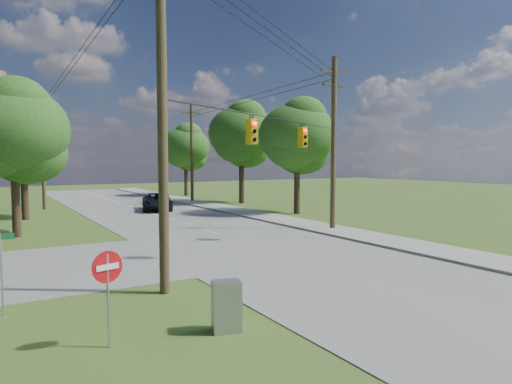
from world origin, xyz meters
TOP-DOWN VIEW (x-y plane):
  - ground at (0.00, 0.00)m, footprint 140.00×140.00m
  - main_road at (2.00, 5.00)m, footprint 10.00×100.00m
  - sidewalk_east at (8.70, 5.00)m, footprint 2.60×100.00m
  - pole_sw at (-4.60, 0.40)m, footprint 2.00×0.32m
  - pole_ne at (8.90, 8.00)m, footprint 2.00×0.32m
  - pole_north_e at (8.90, 30.00)m, footprint 2.00×0.32m
  - pole_north_w at (-5.00, 30.00)m, footprint 2.00×0.32m
  - power_lines at (1.50, 11.54)m, footprint 13.93×29.62m
  - traffic_signals at (2.55, 4.43)m, footprint 4.91×3.27m
  - tree_w_near at (-8.00, 15.00)m, footprint 6.00×6.00m
  - tree_w_mid at (-7.00, 23.00)m, footprint 6.40×6.40m
  - tree_e_near at (12.00, 16.00)m, footprint 6.20×6.20m
  - tree_e_mid at (12.50, 26.00)m, footprint 6.60×6.60m
  - tree_e_far at (11.50, 38.00)m, footprint 5.80×5.80m
  - car_main_north at (3.09, 23.89)m, footprint 3.79×5.68m
  - control_cabinet at (-4.40, -3.58)m, footprint 0.82×0.69m
  - do_not_enter_sign at (-7.17, -3.08)m, footprint 0.73×0.23m
  - street_name_sign at (-9.17, 0.57)m, footprint 0.69×0.06m

SIDE VIEW (x-z plane):
  - ground at x=0.00m, z-range 0.00..0.00m
  - main_road at x=2.00m, z-range 0.00..0.03m
  - sidewalk_east at x=8.70m, z-range 0.00..0.12m
  - control_cabinet at x=-4.40m, z-range 0.00..1.28m
  - car_main_north at x=3.09m, z-range 0.03..1.48m
  - street_name_sign at x=-9.17m, z-range 0.35..2.64m
  - do_not_enter_sign at x=-7.17m, z-range 0.52..2.77m
  - pole_north_e at x=8.90m, z-range 0.13..10.13m
  - pole_north_w at x=-5.00m, z-range 0.13..10.13m
  - pole_ne at x=8.90m, z-range 0.22..10.72m
  - traffic_signals at x=2.55m, z-range 4.97..6.02m
  - tree_e_far at x=11.50m, z-range 1.76..10.08m
  - tree_w_near at x=-8.00m, z-range 1.72..10.12m
  - pole_sw at x=-4.60m, z-range 0.23..12.23m
  - tree_e_near at x=12.00m, z-range 1.85..10.66m
  - tree_w_mid at x=-7.00m, z-range 1.97..11.19m
  - tree_e_mid at x=12.50m, z-range 2.09..11.73m
  - power_lines at x=1.50m, z-range 6.69..11.62m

